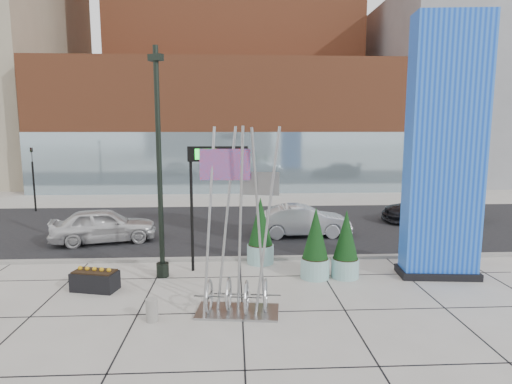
{
  "coord_description": "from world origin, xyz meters",
  "views": [
    {
      "loc": [
        0.8,
        -12.71,
        5.26
      ],
      "look_at": [
        1.55,
        2.0,
        3.08
      ],
      "focal_mm": 30.0,
      "sensor_mm": 36.0,
      "label": 1
    }
  ],
  "objects_px": {
    "lamp_post": "(160,186)",
    "concrete_bollard": "(152,310)",
    "public_art_sculpture": "(238,266)",
    "blue_pylon": "(445,154)",
    "car_white_west": "(104,226)",
    "car_silver_mid": "(303,221)",
    "overhead_street_sign": "(213,165)"
  },
  "relations": [
    {
      "from": "lamp_post",
      "to": "concrete_bollard",
      "type": "relative_size",
      "value": 12.45
    },
    {
      "from": "lamp_post",
      "to": "public_art_sculpture",
      "type": "height_order",
      "value": "lamp_post"
    },
    {
      "from": "blue_pylon",
      "to": "lamp_post",
      "type": "xyz_separation_m",
      "value": [
        -9.88,
        0.44,
        -1.11
      ]
    },
    {
      "from": "lamp_post",
      "to": "car_white_west",
      "type": "bearing_deg",
      "value": 125.74
    },
    {
      "from": "car_white_west",
      "to": "concrete_bollard",
      "type": "bearing_deg",
      "value": -170.41
    },
    {
      "from": "lamp_post",
      "to": "car_silver_mid",
      "type": "height_order",
      "value": "lamp_post"
    },
    {
      "from": "blue_pylon",
      "to": "car_white_west",
      "type": "bearing_deg",
      "value": 163.8
    },
    {
      "from": "lamp_post",
      "to": "car_silver_mid",
      "type": "relative_size",
      "value": 1.74
    },
    {
      "from": "lamp_post",
      "to": "car_white_west",
      "type": "relative_size",
      "value": 1.7
    },
    {
      "from": "lamp_post",
      "to": "overhead_street_sign",
      "type": "xyz_separation_m",
      "value": [
        1.81,
        0.6,
        0.7
      ]
    },
    {
      "from": "blue_pylon",
      "to": "lamp_post",
      "type": "relative_size",
      "value": 1.13
    },
    {
      "from": "lamp_post",
      "to": "concrete_bollard",
      "type": "distance_m",
      "value": 4.69
    },
    {
      "from": "concrete_bollard",
      "to": "blue_pylon",
      "type": "bearing_deg",
      "value": 18.39
    },
    {
      "from": "blue_pylon",
      "to": "public_art_sculpture",
      "type": "relative_size",
      "value": 1.7
    },
    {
      "from": "blue_pylon",
      "to": "concrete_bollard",
      "type": "bearing_deg",
      "value": -156.23
    },
    {
      "from": "public_art_sculpture",
      "to": "concrete_bollard",
      "type": "height_order",
      "value": "public_art_sculpture"
    },
    {
      "from": "car_white_west",
      "to": "overhead_street_sign",
      "type": "bearing_deg",
      "value": -143.24
    },
    {
      "from": "blue_pylon",
      "to": "overhead_street_sign",
      "type": "relative_size",
      "value": 1.96
    },
    {
      "from": "lamp_post",
      "to": "car_white_west",
      "type": "height_order",
      "value": "lamp_post"
    },
    {
      "from": "overhead_street_sign",
      "to": "concrete_bollard",
      "type": "bearing_deg",
      "value": -112.56
    },
    {
      "from": "blue_pylon",
      "to": "concrete_bollard",
      "type": "xyz_separation_m",
      "value": [
        -9.58,
        -3.18,
        -4.07
      ]
    },
    {
      "from": "concrete_bollard",
      "to": "overhead_street_sign",
      "type": "height_order",
      "value": "overhead_street_sign"
    },
    {
      "from": "blue_pylon",
      "to": "overhead_street_sign",
      "type": "height_order",
      "value": "blue_pylon"
    },
    {
      "from": "public_art_sculpture",
      "to": "car_white_west",
      "type": "relative_size",
      "value": 1.14
    },
    {
      "from": "overhead_street_sign",
      "to": "car_white_west",
      "type": "xyz_separation_m",
      "value": [
        -5.3,
        4.25,
        -3.18
      ]
    },
    {
      "from": "lamp_post",
      "to": "public_art_sculpture",
      "type": "distance_m",
      "value": 4.58
    },
    {
      "from": "car_silver_mid",
      "to": "public_art_sculpture",
      "type": "bearing_deg",
      "value": 158.0
    },
    {
      "from": "lamp_post",
      "to": "overhead_street_sign",
      "type": "distance_m",
      "value": 2.03
    },
    {
      "from": "concrete_bollard",
      "to": "car_white_west",
      "type": "xyz_separation_m",
      "value": [
        -3.79,
        8.47,
        0.48
      ]
    },
    {
      "from": "car_white_west",
      "to": "car_silver_mid",
      "type": "relative_size",
      "value": 1.02
    },
    {
      "from": "overhead_street_sign",
      "to": "lamp_post",
      "type": "bearing_deg",
      "value": -164.63
    },
    {
      "from": "public_art_sculpture",
      "to": "overhead_street_sign",
      "type": "xyz_separation_m",
      "value": [
        -0.87,
        3.8,
        2.57
      ]
    }
  ]
}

